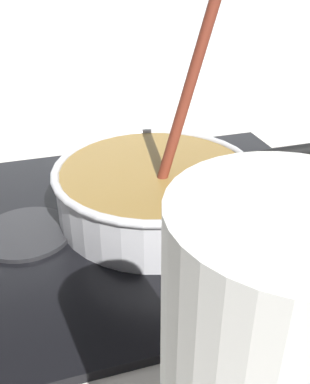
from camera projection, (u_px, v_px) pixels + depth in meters
ground at (105, 374)px, 0.43m from camera, size 2.40×1.60×0.04m
hob_plate at (155, 217)px, 0.64m from camera, size 0.56×0.48×0.01m
burner_ring at (155, 211)px, 0.63m from camera, size 0.20×0.20×0.01m
spare_burner at (26, 233)px, 0.59m from camera, size 0.12×0.12×0.01m
cooking_pan at (156, 188)px, 0.61m from camera, size 0.41×0.28×0.30m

